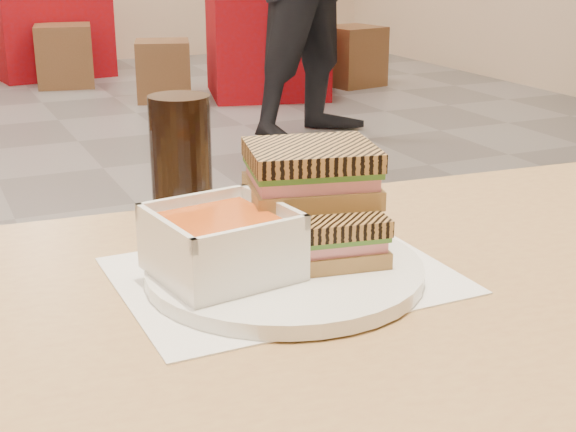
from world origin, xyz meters
name	(u,v)px	position (x,y,z in m)	size (l,w,h in m)	color
main_table	(341,405)	(0.04, -2.07, 0.64)	(1.25, 0.79, 0.75)	tan
tray_liner	(284,275)	(0.01, -1.99, 0.75)	(0.34, 0.26, 0.00)	white
plate	(285,271)	(0.01, -2.00, 0.76)	(0.28, 0.28, 0.02)	white
soup_bowl	(222,245)	(-0.06, -1.99, 0.80)	(0.14, 0.14, 0.07)	white
panini_lower	(325,235)	(0.05, -2.00, 0.79)	(0.13, 0.11, 0.05)	olive
panini_upper	(311,173)	(0.06, -1.95, 0.85)	(0.15, 0.14, 0.06)	olive
cola_glass	(181,160)	(-0.03, -1.78, 0.83)	(0.07, 0.07, 0.16)	black
bg_table_1	(266,46)	(2.04, 2.76, 0.35)	(0.96, 0.96, 0.70)	#9E0508
bg_table_2	(44,27)	(0.76, 4.40, 0.39)	(0.99, 0.99, 0.78)	#9E0508
bg_chair_1l	(163,71)	(1.30, 2.86, 0.21)	(0.45, 0.45, 0.41)	brown
bg_chair_1r	(352,56)	(2.79, 2.86, 0.22)	(0.47, 0.47, 0.44)	brown
bg_chair_2r	(65,56)	(0.79, 3.73, 0.23)	(0.48, 0.48, 0.46)	brown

